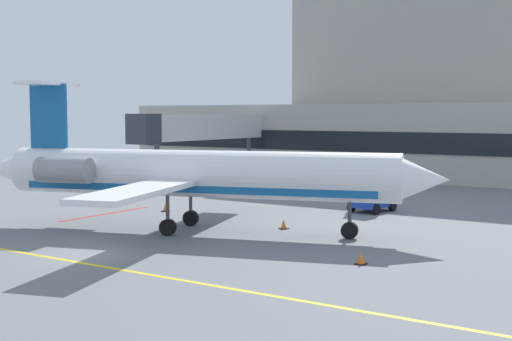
{
  "coord_description": "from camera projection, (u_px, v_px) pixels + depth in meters",
  "views": [
    {
      "loc": [
        23.41,
        -21.7,
        6.53
      ],
      "look_at": [
        0.03,
        13.88,
        3.0
      ],
      "focal_mm": 47.63,
      "sensor_mm": 36.0,
      "label": 1
    }
  ],
  "objects": [
    {
      "name": "ground",
      "position": [
        91.0,
        257.0,
        31.43
      ],
      "size": [
        120.0,
        120.0,
        0.11
      ],
      "color": "slate"
    },
    {
      "name": "terminal_building",
      "position": [
        427.0,
        109.0,
        72.08
      ],
      "size": [
        68.83,
        16.85,
        21.44
      ],
      "color": "#ADA89E",
      "rests_on": "ground"
    },
    {
      "name": "safety_cone_charlie",
      "position": [
        284.0,
        225.0,
        38.76
      ],
      "size": [
        0.47,
        0.47,
        0.55
      ],
      "color": "orange",
      "rests_on": "ground"
    },
    {
      "name": "safety_cone_alpha",
      "position": [
        165.0,
        208.0,
        45.72
      ],
      "size": [
        0.47,
        0.47,
        0.55
      ],
      "color": "orange",
      "rests_on": "ground"
    },
    {
      "name": "jet_bridge_west",
      "position": [
        199.0,
        128.0,
        65.18
      ],
      "size": [
        2.4,
        18.88,
        6.59
      ],
      "color": "silver",
      "rests_on": "ground"
    },
    {
      "name": "safety_cone_bravo",
      "position": [
        361.0,
        259.0,
        29.58
      ],
      "size": [
        0.47,
        0.47,
        0.55
      ],
      "color": "orange",
      "rests_on": "ground"
    },
    {
      "name": "regional_jet",
      "position": [
        190.0,
        174.0,
        37.79
      ],
      "size": [
        26.92,
        20.71,
        8.41
      ],
      "color": "white",
      "rests_on": "ground"
    },
    {
      "name": "pushback_tractor",
      "position": [
        370.0,
        198.0,
        45.37
      ],
      "size": [
        2.53,
        3.28,
        2.09
      ],
      "color": "#19389E",
      "rests_on": "ground"
    }
  ]
}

